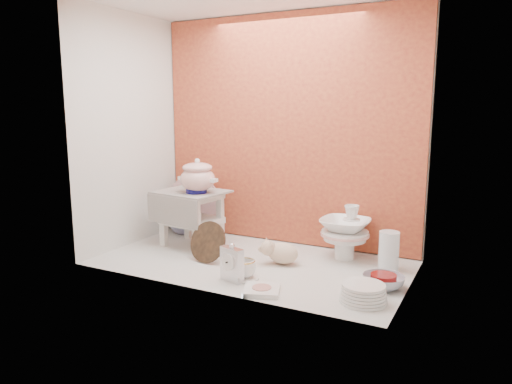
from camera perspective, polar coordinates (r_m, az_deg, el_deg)
ground at (r=2.85m, az=-0.55°, el=-8.38°), size 1.80×1.80×0.00m
niche_shell at (r=2.86m, az=1.13°, el=10.65°), size 1.86×1.03×1.53m
step_stool at (r=3.16m, az=-7.68°, el=-3.14°), size 0.46×0.41×0.36m
soup_tureen at (r=3.04m, az=-7.00°, el=1.96°), size 0.29×0.29×0.22m
cobalt_bowl at (r=3.06m, az=-7.14°, el=0.36°), size 0.18×0.18×0.05m
floral_platter at (r=3.46m, az=-7.49°, el=-1.50°), size 0.43×0.12×0.42m
blue_white_vase at (r=3.49m, az=-8.49°, el=-2.82°), size 0.29×0.29×0.25m
lacquer_tray at (r=2.84m, az=-5.79°, el=-5.97°), size 0.26×0.14×0.24m
mantel_clock at (r=2.52m, az=-2.89°, el=-8.44°), size 0.15×0.09×0.20m
plush_pig at (r=2.79m, az=3.24°, el=-7.26°), size 0.25×0.19×0.14m
teacup_saucer at (r=2.58m, az=-1.42°, el=-10.25°), size 0.18×0.18×0.01m
gold_rim_teacup at (r=2.56m, az=-1.42°, el=-9.12°), size 0.15×0.15×0.10m
lattice_dish at (r=2.40m, az=0.68°, el=-11.65°), size 0.23×0.23×0.02m
dinner_plate_stack at (r=2.34m, az=12.71°, el=-11.70°), size 0.25×0.25×0.09m
crystal_bowl at (r=2.54m, az=14.99°, el=-10.32°), size 0.25×0.25×0.07m
clear_glass_vase at (r=2.78m, az=15.60°, el=-6.84°), size 0.14×0.14×0.22m
porcelain_tower at (r=2.91m, az=10.59°, el=-4.70°), size 0.29×0.29×0.34m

